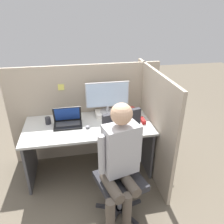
% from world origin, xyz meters
% --- Properties ---
extents(ground_plane, '(12.00, 12.00, 0.00)m').
position_xyz_m(ground_plane, '(0.00, 0.00, 0.00)').
color(ground_plane, '#665B4C').
extents(cubicle_panel_back, '(2.13, 0.05, 1.43)m').
position_xyz_m(cubicle_panel_back, '(-0.00, 0.79, 0.72)').
color(cubicle_panel_back, tan).
rests_on(cubicle_panel_back, ground).
extents(cubicle_panel_right, '(0.04, 1.42, 1.43)m').
position_xyz_m(cubicle_panel_right, '(0.84, 0.31, 0.72)').
color(cubicle_panel_right, tan).
rests_on(cubicle_panel_right, ground).
extents(desk, '(1.63, 0.76, 0.75)m').
position_xyz_m(desk, '(0.00, 0.38, 0.57)').
color(desk, '#B7B7B2').
rests_on(desk, ground).
extents(paper_box, '(0.33, 0.22, 0.05)m').
position_xyz_m(paper_box, '(0.29, 0.61, 0.77)').
color(paper_box, white).
rests_on(paper_box, desk).
extents(monitor, '(0.59, 0.21, 0.43)m').
position_xyz_m(monitor, '(0.29, 0.62, 1.03)').
color(monitor, '#B2B2B7').
rests_on(monitor, paper_box).
extents(laptop, '(0.35, 0.24, 0.24)m').
position_xyz_m(laptop, '(-0.26, 0.43, 0.80)').
color(laptop, black).
rests_on(laptop, desk).
extents(mouse, '(0.06, 0.05, 0.04)m').
position_xyz_m(mouse, '(-0.02, 0.29, 0.77)').
color(mouse, gray).
rests_on(mouse, desk).
extents(stapler, '(0.05, 0.14, 0.05)m').
position_xyz_m(stapler, '(0.71, 0.32, 0.77)').
color(stapler, '#A31919').
rests_on(stapler, desk).
extents(carrot_toy, '(0.05, 0.15, 0.05)m').
position_xyz_m(carrot_toy, '(0.38, 0.17, 0.77)').
color(carrot_toy, orange).
rests_on(carrot_toy, desk).
extents(office_chair, '(0.56, 0.61, 1.14)m').
position_xyz_m(office_chair, '(0.29, -0.25, 0.57)').
color(office_chair, '#2D2D33').
rests_on(office_chair, ground).
extents(person, '(0.47, 0.52, 1.35)m').
position_xyz_m(person, '(0.24, -0.42, 0.78)').
color(person, brown).
rests_on(person, ground).
extents(coffee_mug, '(0.07, 0.07, 0.10)m').
position_xyz_m(coffee_mug, '(0.64, 0.59, 0.80)').
color(coffee_mug, '#A3332D').
rests_on(coffee_mug, desk).
extents(pen_cup, '(0.07, 0.07, 0.09)m').
position_xyz_m(pen_cup, '(-0.51, 0.50, 0.79)').
color(pen_cup, '#28282D').
rests_on(pen_cup, desk).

